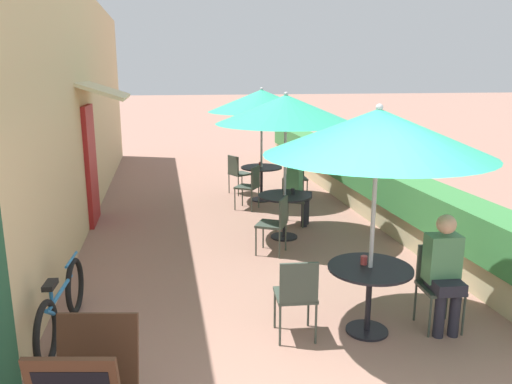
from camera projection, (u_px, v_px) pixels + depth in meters
cafe_facade_wall at (82, 104)px, 9.10m from camera, size 0.98×13.70×4.20m
planter_hedge at (352, 176)px, 10.44m from camera, size 0.60×12.70×1.01m
patio_table_near at (369, 283)px, 5.11m from camera, size 0.86×0.86×0.72m
patio_umbrella_near at (378, 132)px, 4.75m from camera, size 2.20×2.20×2.36m
cafe_chair_near_left at (297, 292)px, 4.96m from camera, size 0.43×0.43×0.87m
cafe_chair_near_right at (438, 279)px, 5.27m from camera, size 0.43×0.43×0.87m
seated_patron_near_right at (444, 268)px, 5.12m from camera, size 0.36×0.42×1.25m
coffee_cup_near at (364, 260)px, 5.13m from camera, size 0.07×0.07×0.09m
patio_table_mid at (284, 205)px, 8.10m from camera, size 0.86×0.86×0.72m
patio_umbrella_mid at (286, 109)px, 7.74m from camera, size 2.20×2.20×2.36m
cafe_chair_mid_left at (291, 196)px, 8.84m from camera, size 0.54×0.54×0.87m
seated_patron_mid_left at (298, 187)px, 8.77m from camera, size 0.50×0.47×1.25m
cafe_chair_mid_right at (276, 221)px, 7.37m from camera, size 0.54×0.54×0.87m
coffee_cup_mid at (293, 191)px, 8.12m from camera, size 0.07×0.07×0.09m
patio_table_far at (261, 175)px, 10.51m from camera, size 0.86×0.86×0.72m
patio_umbrella_far at (262, 101)px, 10.15m from camera, size 2.20×2.20×2.36m
cafe_chair_far_left at (296, 175)px, 10.69m from camera, size 0.42×0.42×0.87m
cafe_chair_far_right at (237, 171)px, 11.07m from camera, size 0.54×0.54×0.87m
cafe_chair_far_back at (250, 184)px, 9.80m from camera, size 0.55×0.55×0.87m
coffee_cup_far at (260, 164)px, 10.54m from camera, size 0.07×0.07×0.09m
bicycle_leaning at (62, 306)px, 5.07m from camera, size 0.19×1.70×0.72m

